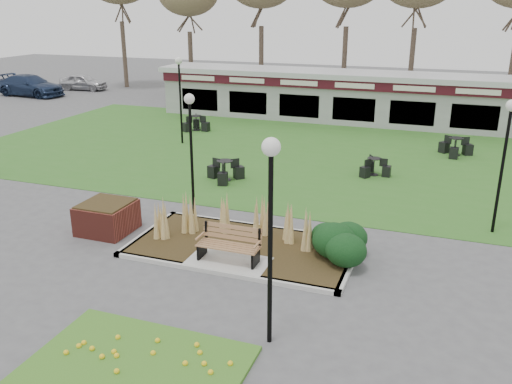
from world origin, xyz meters
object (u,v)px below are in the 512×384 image
(lamp_post_near_left, at_px, (271,198))
(car_silver, at_px, (83,82))
(brick_planter, at_px, (107,217))
(bistro_set_d, at_px, (374,169))
(bistro_set_b, at_px, (225,174))
(lamp_post_near_right, at_px, (507,138))
(bistro_set_a, at_px, (196,125))
(lamp_post_far_left, at_px, (180,81))
(bistro_set_c, at_px, (455,149))
(car_blue, at_px, (30,86))
(lamp_post_mid_right, at_px, (190,128))
(car_black, at_px, (200,86))
(park_bench, at_px, (230,244))
(food_pavilion, at_px, (359,97))

(lamp_post_near_left, relative_size, car_silver, 1.16)
(brick_planter, xyz_separation_m, bistro_set_d, (6.88, 8.60, -0.22))
(bistro_set_b, distance_m, bistro_set_d, 6.08)
(lamp_post_near_right, bearing_deg, bistro_set_a, 146.89)
(lamp_post_far_left, distance_m, bistro_set_c, 13.42)
(bistro_set_d, height_order, car_silver, car_silver)
(lamp_post_near_right, xyz_separation_m, bistro_set_b, (-9.77, 1.93, -2.70))
(car_blue, bearing_deg, lamp_post_mid_right, -124.68)
(bistro_set_a, bearing_deg, bistro_set_d, -25.56)
(lamp_post_far_left, relative_size, bistro_set_c, 2.72)
(bistro_set_a, bearing_deg, bistro_set_c, -2.73)
(bistro_set_a, height_order, car_black, car_black)
(park_bench, distance_m, bistro_set_c, 14.80)
(bistro_set_b, bearing_deg, park_bench, -65.94)
(bistro_set_c, bearing_deg, park_bench, -112.13)
(park_bench, xyz_separation_m, brick_planter, (-4.40, 0.75, -0.11))
(bistro_set_d, relative_size, car_black, 0.33)
(food_pavilion, xyz_separation_m, bistro_set_c, (5.57, -6.01, -1.18))
(car_black, bearing_deg, car_silver, 80.64)
(car_blue, bearing_deg, car_silver, -23.28)
(car_blue, bearing_deg, bistro_set_d, -108.79)
(car_silver, bearing_deg, lamp_post_far_left, -135.92)
(lamp_post_mid_right, height_order, bistro_set_b, lamp_post_mid_right)
(car_black, xyz_separation_m, car_blue, (-11.76, -5.00, 0.11))
(car_silver, xyz_separation_m, car_black, (9.82, 1.21, 0.03))
(lamp_post_far_left, bearing_deg, bistro_set_a, 101.93)
(food_pavilion, bearing_deg, lamp_post_far_left, -131.78)
(car_black, bearing_deg, bistro_set_d, -152.72)
(park_bench, xyz_separation_m, lamp_post_near_left, (2.15, -3.03, 2.60))
(lamp_post_near_left, xyz_separation_m, lamp_post_far_left, (-9.51, 14.50, -0.09))
(lamp_post_far_left, bearing_deg, food_pavilion, 48.22)
(bistro_set_b, relative_size, car_blue, 0.27)
(lamp_post_far_left, relative_size, car_black, 1.04)
(lamp_post_mid_right, relative_size, bistro_set_c, 2.58)
(brick_planter, bearing_deg, lamp_post_far_left, 105.43)
(lamp_post_near_left, bearing_deg, car_silver, 132.37)
(bistro_set_a, bearing_deg, food_pavilion, 33.96)
(brick_planter, bearing_deg, lamp_post_near_right, 19.49)
(brick_planter, bearing_deg, car_blue, 135.76)
(car_silver, bearing_deg, bistro_set_a, -130.18)
(car_silver, relative_size, car_blue, 0.70)
(bistro_set_d, bearing_deg, lamp_post_near_right, -47.00)
(lamp_post_mid_right, height_order, lamp_post_far_left, lamp_post_far_left)
(lamp_post_far_left, relative_size, car_silver, 1.12)
(bistro_set_a, bearing_deg, car_black, 114.56)
(lamp_post_near_left, relative_size, lamp_post_far_left, 1.03)
(lamp_post_mid_right, distance_m, car_black, 25.27)
(car_silver, relative_size, car_black, 0.92)
(brick_planter, distance_m, car_black, 26.50)
(lamp_post_near_right, height_order, bistro_set_c, lamp_post_near_right)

